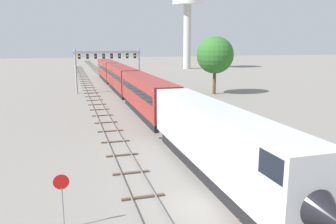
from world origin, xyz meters
TOP-DOWN VIEW (x-y plane):
  - ground_plane at (0.00, 0.00)m, footprint 400.00×400.00m
  - track_main at (2.00, 60.00)m, footprint 2.60×200.00m
  - track_near at (-3.50, 40.00)m, footprint 2.60×160.00m
  - passenger_train at (2.00, 35.91)m, footprint 3.04×84.61m
  - signal_gantry at (-0.25, 46.59)m, footprint 12.10×0.49m
  - water_tower at (33.05, 96.98)m, footprint 10.42×10.42m
  - stop_sign at (-8.00, -0.26)m, footprint 0.76×0.08m
  - trackside_tree_left at (17.65, 39.12)m, footprint 6.54×6.54m

SIDE VIEW (x-z plane):
  - ground_plane at x=0.00m, z-range 0.00..0.00m
  - track_main at x=2.00m, z-range -0.01..0.15m
  - track_near at x=-3.50m, z-range -0.01..0.15m
  - stop_sign at x=-8.00m, z-range 0.43..3.31m
  - passenger_train at x=2.00m, z-range 0.20..5.00m
  - signal_gantry at x=-0.25m, z-range 1.94..9.89m
  - trackside_tree_left at x=17.65m, z-range 1.81..12.01m
  - water_tower at x=33.05m, z-range 8.03..34.93m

